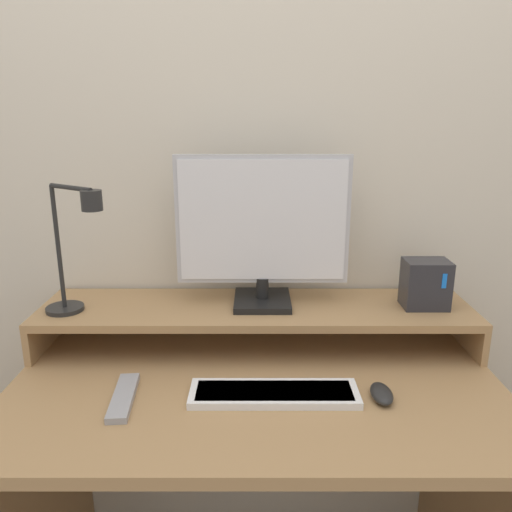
{
  "coord_description": "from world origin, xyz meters",
  "views": [
    {
      "loc": [
        0.0,
        -0.77,
        1.41
      ],
      "look_at": [
        0.01,
        0.39,
        1.08
      ],
      "focal_mm": 35.0,
      "sensor_mm": 36.0,
      "label": 1
    }
  ],
  "objects_px": {
    "monitor": "(260,229)",
    "remote_control": "(120,397)",
    "desk_lamp": "(71,251)",
    "mouse": "(378,393)",
    "router_dock": "(422,284)",
    "keyboard": "(271,393)"
  },
  "relations": [
    {
      "from": "keyboard",
      "to": "remote_control",
      "type": "height_order",
      "value": "keyboard"
    },
    {
      "from": "monitor",
      "to": "keyboard",
      "type": "xyz_separation_m",
      "value": [
        0.02,
        -0.31,
        -0.33
      ]
    },
    {
      "from": "monitor",
      "to": "mouse",
      "type": "height_order",
      "value": "monitor"
    },
    {
      "from": "mouse",
      "to": "remote_control",
      "type": "distance_m",
      "value": 0.6
    },
    {
      "from": "monitor",
      "to": "router_dock",
      "type": "height_order",
      "value": "monitor"
    },
    {
      "from": "desk_lamp",
      "to": "mouse",
      "type": "relative_size",
      "value": 3.74
    },
    {
      "from": "monitor",
      "to": "remote_control",
      "type": "height_order",
      "value": "monitor"
    },
    {
      "from": "router_dock",
      "to": "keyboard",
      "type": "xyz_separation_m",
      "value": [
        -0.43,
        -0.28,
        -0.18
      ]
    },
    {
      "from": "keyboard",
      "to": "remote_control",
      "type": "distance_m",
      "value": 0.35
    },
    {
      "from": "monitor",
      "to": "mouse",
      "type": "bearing_deg",
      "value": -48.77
    },
    {
      "from": "mouse",
      "to": "monitor",
      "type": "bearing_deg",
      "value": 131.23
    },
    {
      "from": "keyboard",
      "to": "remote_control",
      "type": "relative_size",
      "value": 2.01
    },
    {
      "from": "desk_lamp",
      "to": "remote_control",
      "type": "bearing_deg",
      "value": -53.83
    },
    {
      "from": "remote_control",
      "to": "monitor",
      "type": "bearing_deg",
      "value": 44.34
    },
    {
      "from": "router_dock",
      "to": "monitor",
      "type": "bearing_deg",
      "value": 176.73
    },
    {
      "from": "monitor",
      "to": "remote_control",
      "type": "bearing_deg",
      "value": -135.66
    },
    {
      "from": "desk_lamp",
      "to": "remote_control",
      "type": "relative_size",
      "value": 1.79
    },
    {
      "from": "keyboard",
      "to": "mouse",
      "type": "xyz_separation_m",
      "value": [
        0.25,
        -0.01,
        0.0
      ]
    },
    {
      "from": "monitor",
      "to": "router_dock",
      "type": "distance_m",
      "value": 0.48
    },
    {
      "from": "router_dock",
      "to": "remote_control",
      "type": "height_order",
      "value": "router_dock"
    },
    {
      "from": "router_dock",
      "to": "mouse",
      "type": "height_order",
      "value": "router_dock"
    },
    {
      "from": "monitor",
      "to": "desk_lamp",
      "type": "distance_m",
      "value": 0.5
    }
  ]
}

